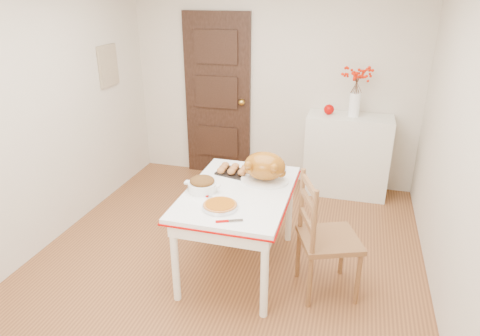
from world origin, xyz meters
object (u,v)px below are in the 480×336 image
(pumpkin_pie, at_px, (220,205))
(kitchen_table, at_px, (238,230))
(sideboard, at_px, (347,155))
(chair_oak, at_px, (330,237))
(turkey_platter, at_px, (265,167))

(pumpkin_pie, bearing_deg, kitchen_table, 81.88)
(sideboard, relative_size, chair_oak, 0.95)
(sideboard, relative_size, turkey_platter, 2.30)
(kitchen_table, relative_size, chair_oak, 1.25)
(chair_oak, bearing_deg, sideboard, -22.89)
(sideboard, xyz_separation_m, pumpkin_pie, (-0.87, -2.13, 0.30))
(chair_oak, height_order, turkey_platter, turkey_platter)
(chair_oak, relative_size, pumpkin_pie, 3.79)
(sideboard, distance_m, kitchen_table, 1.97)
(chair_oak, height_order, pumpkin_pie, chair_oak)
(pumpkin_pie, bearing_deg, sideboard, 67.73)
(kitchen_table, distance_m, chair_oak, 0.79)
(sideboard, xyz_separation_m, kitchen_table, (-0.82, -1.79, -0.10))
(kitchen_table, bearing_deg, turkey_platter, 52.73)
(kitchen_table, bearing_deg, pumpkin_pie, -98.12)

